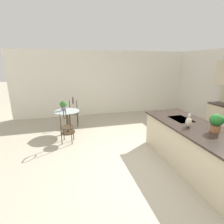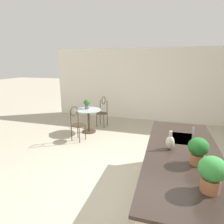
{
  "view_description": "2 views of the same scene",
  "coord_description": "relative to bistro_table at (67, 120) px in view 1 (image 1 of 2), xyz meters",
  "views": [
    {
      "loc": [
        3.1,
        -1.74,
        2.22
      ],
      "look_at": [
        -0.57,
        -0.77,
        1.12
      ],
      "focal_mm": 27.63,
      "sensor_mm": 36.0,
      "label": 1
    },
    {
      "loc": [
        3.05,
        0.57,
        2.21
      ],
      "look_at": [
        -0.59,
        -0.5,
        1.2
      ],
      "focal_mm": 30.63,
      "sensor_mm": 36.0,
      "label": 2
    }
  ],
  "objects": [
    {
      "name": "kitchen_island",
      "position": [
        2.63,
        2.64,
        0.02
      ],
      "size": [
        2.8,
        1.06,
        0.92
      ],
      "color": "beige",
      "rests_on": "ground"
    },
    {
      "name": "bistro_table",
      "position": [
        0.0,
        0.0,
        0.0
      ],
      "size": [
        0.8,
        0.8,
        0.74
      ],
      "color": "#3D2D1E",
      "rests_on": "ground"
    },
    {
      "name": "ground_plane",
      "position": [
        2.34,
        1.79,
        -0.45
      ],
      "size": [
        40.0,
        40.0,
        0.0
      ],
      "primitive_type": "plane",
      "color": "#B2A893"
    },
    {
      "name": "vase_on_counter",
      "position": [
        2.59,
        2.45,
        0.58
      ],
      "size": [
        0.13,
        0.13,
        0.29
      ],
      "color": "#BCB29E",
      "rests_on": "kitchen_island"
    },
    {
      "name": "wall_left_window",
      "position": [
        -1.92,
        1.79,
        0.9
      ],
      "size": [
        0.12,
        7.8,
        2.7
      ],
      "primitive_type": "cube",
      "color": "silver",
      "rests_on": "ground"
    },
    {
      "name": "chair_by_island",
      "position": [
        0.77,
        -0.03,
        0.13
      ],
      "size": [
        0.51,
        0.45,
        1.04
      ],
      "color": "#3D2D1E",
      "rests_on": "ground"
    },
    {
      "name": "sink_faucet",
      "position": [
        2.09,
        2.82,
        0.58
      ],
      "size": [
        0.02,
        0.02,
        0.22
      ],
      "primitive_type": "cylinder",
      "color": "#B2B5BA",
      "rests_on": "kitchen_island"
    },
    {
      "name": "chair_near_window",
      "position": [
        -0.7,
        0.23,
        0.13
      ],
      "size": [
        0.5,
        0.42,
        1.04
      ],
      "color": "#3D2D1E",
      "rests_on": "ground"
    },
    {
      "name": "potted_plant_on_table",
      "position": [
        -0.11,
        -0.09,
        0.46
      ],
      "size": [
        0.21,
        0.21,
        0.3
      ],
      "color": "#7A669E",
      "rests_on": "bistro_table"
    },
    {
      "name": "potted_plant_counter_near",
      "position": [
        2.94,
        2.78,
        0.68
      ],
      "size": [
        0.25,
        0.25,
        0.36
      ],
      "color": "#9E603D",
      "rests_on": "kitchen_island"
    }
  ]
}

